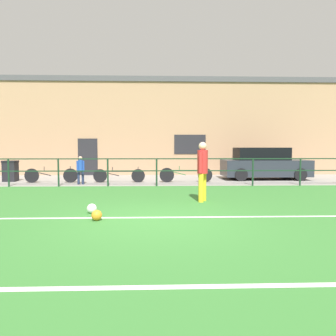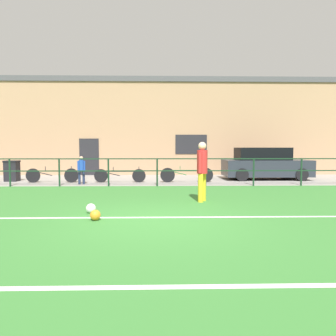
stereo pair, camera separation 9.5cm
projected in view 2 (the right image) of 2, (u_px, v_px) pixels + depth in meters
The scene contains 15 objects.
ground at pixel (154, 221), 6.71m from camera, with size 60.00×44.00×0.04m, color #387A33.
field_line_touchline at pixel (154, 217), 6.99m from camera, with size 36.00×0.11×0.00m, color white.
field_line_hash at pixel (148, 287), 3.49m from camera, with size 36.00×0.11×0.00m, color white.
pavement_strip at pixel (158, 180), 15.19m from camera, with size 48.00×5.00×0.02m, color gray.
perimeter_fence at pixel (157, 168), 12.64m from camera, with size 36.07×0.07×1.15m.
clubhouse_facade at pixel (158, 127), 18.69m from camera, with size 28.00×2.56×5.60m.
player_striker at pixel (202, 168), 9.00m from camera, with size 0.31×0.44×1.75m.
soccer_ball_match at pixel (91, 208), 7.44m from camera, with size 0.23×0.23×0.23m, color white.
soccer_ball_spare at pixel (95, 215), 6.71m from camera, with size 0.23×0.23×0.23m, color orange.
spectator_child at pixel (81, 168), 13.15m from camera, with size 0.31×0.21×1.20m.
parked_car_red at pixel (265, 164), 15.19m from camera, with size 4.15×1.80×1.57m.
bicycle_parked_0 at pixel (52, 175), 13.76m from camera, with size 2.35×0.04×0.74m.
bicycle_parked_1 at pixel (187, 175), 13.90m from camera, with size 2.39×0.04×0.75m.
bicycle_parked_4 at pixel (120, 175), 13.83m from camera, with size 2.31×0.04×0.71m.
trash_bin_0 at pixel (12, 171), 14.31m from camera, with size 0.60×0.51×0.97m.
Camera 2 is at (0.15, -6.62, 1.58)m, focal length 32.92 mm.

